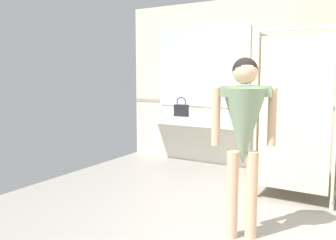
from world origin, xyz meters
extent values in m
cube|color=beige|center=(0.00, 2.81, 1.39)|extent=(7.02, 0.12, 2.77)
cube|color=#9E937F|center=(0.00, 2.75, 1.05)|extent=(7.02, 0.01, 0.06)
cube|color=silver|center=(-2.09, 2.47, 0.76)|extent=(1.81, 0.53, 0.14)
cube|color=silver|center=(-2.09, 2.69, 0.35)|extent=(1.81, 0.08, 0.69)
cube|color=#ADADA8|center=(-2.54, 2.44, 0.78)|extent=(0.42, 0.29, 0.11)
cylinder|color=silver|center=(-2.54, 2.64, 0.89)|extent=(0.04, 0.04, 0.11)
cylinder|color=silver|center=(-2.54, 2.59, 0.93)|extent=(0.03, 0.11, 0.03)
sphere|color=silver|center=(-2.47, 2.65, 0.86)|extent=(0.04, 0.04, 0.04)
cube|color=#ADADA8|center=(-1.63, 2.44, 0.78)|extent=(0.42, 0.29, 0.11)
cylinder|color=silver|center=(-1.63, 2.64, 0.89)|extent=(0.04, 0.04, 0.11)
cylinder|color=silver|center=(-1.63, 2.59, 0.93)|extent=(0.03, 0.11, 0.03)
sphere|color=silver|center=(-1.56, 2.65, 0.86)|extent=(0.04, 0.04, 0.04)
cube|color=silver|center=(-2.09, 2.74, 1.66)|extent=(1.71, 0.02, 1.35)
cube|color=beige|center=(-0.69, 2.01, 1.07)|extent=(0.03, 1.45, 1.91)
cylinder|color=silver|center=(-0.69, 1.34, 0.06)|extent=(0.05, 0.05, 0.12)
cylinder|color=silver|center=(0.21, 1.34, 0.06)|extent=(0.05, 0.05, 0.12)
cube|color=beige|center=(-0.24, 1.31, 1.07)|extent=(0.81, 0.04, 1.81)
cylinder|color=#DBAD89|center=(-0.38, 0.21, 0.41)|extent=(0.11, 0.11, 0.83)
cylinder|color=#DBAD89|center=(-0.54, 0.12, 0.41)|extent=(0.11, 0.11, 0.83)
cone|color=gray|center=(-0.46, 0.16, 1.06)|extent=(0.54, 0.54, 0.71)
cube|color=gray|center=(-0.46, 0.16, 1.38)|extent=(0.47, 0.35, 0.10)
cylinder|color=#DBAD89|center=(-0.24, 0.29, 1.15)|extent=(0.08, 0.08, 0.53)
cylinder|color=#DBAD89|center=(-0.68, 0.04, 1.15)|extent=(0.08, 0.08, 0.53)
sphere|color=#DBAD89|center=(-0.46, 0.16, 1.55)|extent=(0.22, 0.22, 0.22)
sphere|color=black|center=(-0.47, 0.17, 1.57)|extent=(0.23, 0.23, 0.23)
cube|color=black|center=(-2.28, 2.34, 0.93)|extent=(0.24, 0.11, 0.20)
torus|color=black|center=(-2.28, 2.34, 1.07)|extent=(0.18, 0.02, 0.18)
cylinder|color=white|center=(-1.46, 2.63, 0.91)|extent=(0.07, 0.07, 0.16)
cylinder|color=black|center=(-1.46, 2.63, 1.01)|extent=(0.03, 0.03, 0.04)
cylinder|color=white|center=(-2.71, 2.36, 0.88)|extent=(0.07, 0.07, 0.09)
camera|label=1|loc=(0.57, -2.94, 1.52)|focal=37.93mm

